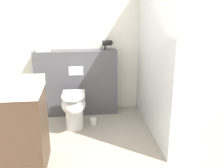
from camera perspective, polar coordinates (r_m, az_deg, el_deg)
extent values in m
cube|color=silver|center=(4.12, -2.82, 10.94)|extent=(8.00, 0.06, 2.50)
cube|color=#4C4C51|center=(4.07, -8.07, 0.26)|extent=(1.29, 0.24, 1.05)
cube|color=white|center=(3.88, -8.24, 2.98)|extent=(0.22, 0.01, 0.14)
cube|color=silver|center=(3.41, 9.18, 5.54)|extent=(0.01, 1.69, 2.05)
sphere|color=#B2B2B7|center=(2.67, 13.85, 0.95)|extent=(0.04, 0.04, 0.04)
cylinder|color=white|center=(3.68, -8.58, -7.22)|extent=(0.25, 0.25, 0.39)
ellipsoid|color=white|center=(3.52, -8.78, -4.59)|extent=(0.33, 0.50, 0.24)
ellipsoid|color=white|center=(3.47, -8.88, -2.62)|extent=(0.32, 0.49, 0.02)
cube|color=white|center=(3.77, -8.69, -2.42)|extent=(0.32, 0.12, 0.12)
cube|color=#473323|center=(2.92, -20.78, -9.95)|extent=(0.58, 0.54, 0.87)
cube|color=white|center=(2.73, -21.89, -0.66)|extent=(0.59, 0.55, 0.12)
cylinder|color=silver|center=(2.84, -21.47, 2.75)|extent=(0.02, 0.02, 0.14)
cylinder|color=black|center=(3.97, -1.17, 9.39)|extent=(0.15, 0.08, 0.08)
cone|color=black|center=(3.98, 0.12, 9.42)|extent=(0.03, 0.07, 0.07)
cylinder|color=black|center=(3.98, -1.60, 8.57)|extent=(0.03, 0.03, 0.10)
cube|color=beige|center=(3.96, -15.41, 7.60)|extent=(0.21, 0.14, 0.06)
cylinder|color=white|center=(3.83, -4.32, -8.47)|extent=(0.10, 0.10, 0.10)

